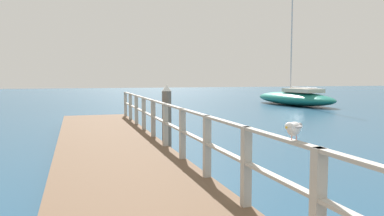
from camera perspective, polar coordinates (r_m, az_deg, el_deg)
pier_deck at (r=8.99m, az=-11.12°, el=-8.24°), size 2.81×19.37×0.42m
pier_railing at (r=9.07m, az=-2.84°, el=-2.35°), size 0.12×17.89×1.11m
dock_piling_far at (r=11.36m, az=-3.82°, el=-1.40°), size 0.29×0.29×1.99m
seagull_foreground at (r=4.20m, az=15.06°, el=-2.93°), size 0.39×0.35×0.21m
boat_2 at (r=30.89m, az=15.14°, el=1.48°), size 3.74×8.89×10.52m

